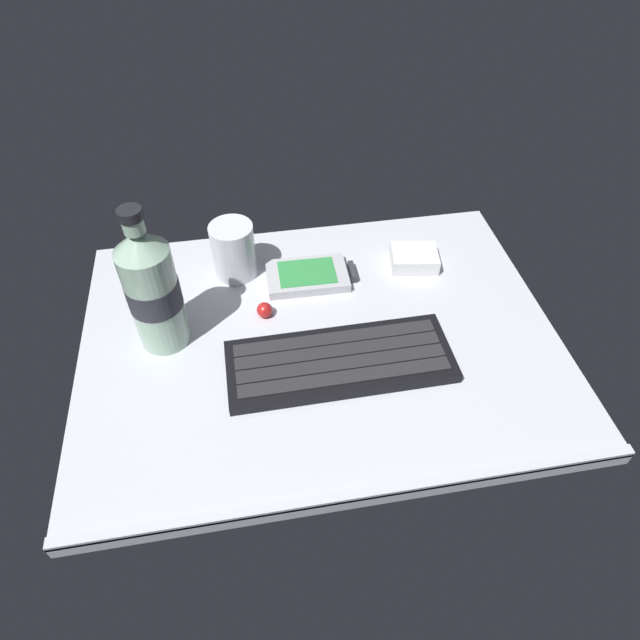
# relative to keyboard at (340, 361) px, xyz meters

# --- Properties ---
(ground_plane) EXTENTS (0.64, 0.48, 0.03)m
(ground_plane) POSITION_rel_keyboard_xyz_m (-0.02, 0.05, -0.02)
(ground_plane) COLOR silver
(keyboard) EXTENTS (0.29, 0.11, 0.02)m
(keyboard) POSITION_rel_keyboard_xyz_m (0.00, 0.00, 0.00)
(keyboard) COLOR black
(keyboard) RESTS_ON ground_plane
(handheld_device) EXTENTS (0.13, 0.08, 0.02)m
(handheld_device) POSITION_rel_keyboard_xyz_m (-0.01, 0.17, -0.00)
(handheld_device) COLOR #B7BABF
(handheld_device) RESTS_ON ground_plane
(juice_cup) EXTENTS (0.06, 0.06, 0.09)m
(juice_cup) POSITION_rel_keyboard_xyz_m (-0.12, 0.21, 0.03)
(juice_cup) COLOR silver
(juice_cup) RESTS_ON ground_plane
(water_bottle) EXTENTS (0.07, 0.07, 0.21)m
(water_bottle) POSITION_rel_keyboard_xyz_m (-0.22, 0.09, 0.08)
(water_bottle) COLOR #9EC1A8
(water_bottle) RESTS_ON ground_plane
(charger_block) EXTENTS (0.08, 0.07, 0.02)m
(charger_block) POSITION_rel_keyboard_xyz_m (0.15, 0.18, 0.00)
(charger_block) COLOR white
(charger_block) RESTS_ON ground_plane
(trackball_mouse) EXTENTS (0.02, 0.02, 0.02)m
(trackball_mouse) POSITION_rel_keyboard_xyz_m (-0.09, 0.11, 0.00)
(trackball_mouse) COLOR red
(trackball_mouse) RESTS_ON ground_plane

